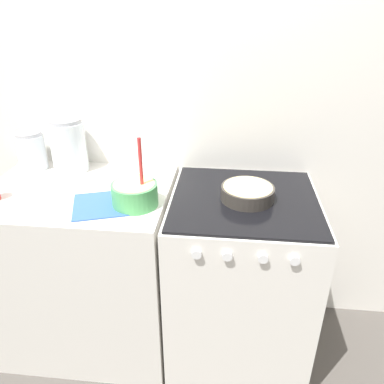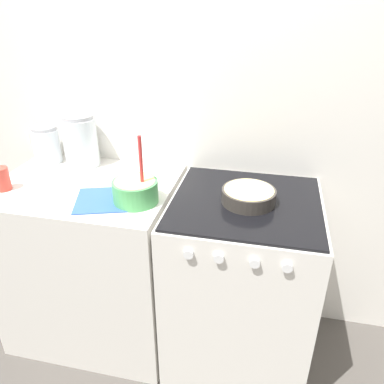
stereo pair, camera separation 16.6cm
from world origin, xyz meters
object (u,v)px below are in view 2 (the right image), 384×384
(tin_can, at_px, (2,179))
(baking_pan, at_px, (249,195))
(stove, at_px, (240,281))
(mixing_bowl, at_px, (135,190))
(storage_jar_middle, at_px, (81,144))
(storage_jar_left, at_px, (47,147))

(tin_can, bearing_deg, baking_pan, 6.27)
(stove, bearing_deg, tin_can, -173.08)
(stove, relative_size, tin_can, 8.42)
(mixing_bowl, relative_size, tin_can, 2.80)
(storage_jar_middle, bearing_deg, mixing_bowl, -38.21)
(storage_jar_left, height_order, storage_jar_middle, storage_jar_middle)
(stove, height_order, tin_can, tin_can)
(storage_jar_left, relative_size, storage_jar_middle, 0.73)
(mixing_bowl, distance_m, baking_pan, 0.50)
(stove, height_order, baking_pan, baking_pan)
(mixing_bowl, bearing_deg, storage_jar_left, 152.17)
(storage_jar_middle, bearing_deg, storage_jar_left, 180.00)
(mixing_bowl, xyz_separation_m, tin_can, (-0.66, -0.02, -0.00))
(mixing_bowl, distance_m, tin_can, 0.66)
(mixing_bowl, relative_size, baking_pan, 1.30)
(mixing_bowl, distance_m, storage_jar_left, 0.72)
(stove, xyz_separation_m, tin_can, (-1.14, -0.14, 0.53))
(storage_jar_left, relative_size, tin_can, 1.81)
(storage_jar_middle, bearing_deg, baking_pan, -14.27)
(mixing_bowl, xyz_separation_m, storage_jar_middle, (-0.43, 0.34, 0.06))
(stove, bearing_deg, baking_pan, -52.67)
(tin_can, bearing_deg, mixing_bowl, 2.09)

